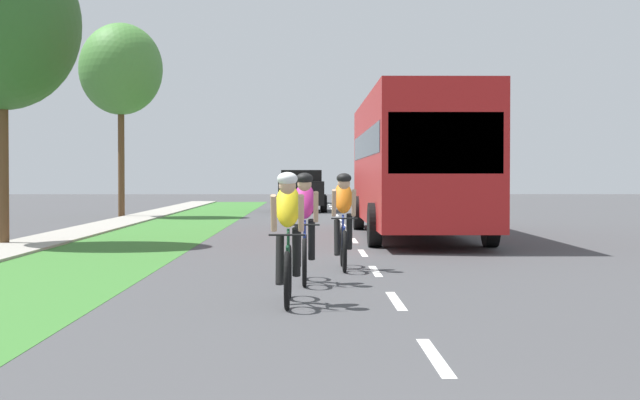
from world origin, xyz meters
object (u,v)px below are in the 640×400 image
Objects in this scene: cyclist_lead at (288,237)px; suv_black at (302,190)px; sedan_dark_green at (304,190)px; street_tree_near at (2,25)px; cyclist_trailing at (305,227)px; bus_red at (414,158)px; street_tree_far at (121,70)px; cyclist_distant at (343,220)px.

suv_black reaches higher than cyclist_lead.
street_tree_near reaches higher than sedan_dark_green.
cyclist_trailing is 0.25× the size of street_tree_near.
cyclist_lead is at bearing -102.46° from bus_red.
bus_red is at bearing 77.54° from cyclist_lead.
suv_black is at bearing -90.20° from sedan_dark_green.
street_tree_far reaches higher than suv_black.
suv_black is 0.69× the size of street_tree_near.
cyclist_trailing is 0.40× the size of sedan_dark_green.
cyclist_distant is 9.14m from bus_red.
sedan_dark_green is (-2.95, 30.38, -1.21)m from bus_red.
bus_red reaches higher than sedan_dark_green.
street_tree_far reaches higher than cyclist_distant.
suv_black is (-2.99, 17.82, -1.03)m from bus_red.
cyclist_lead is at bearing -100.58° from cyclist_distant.
bus_red is at bearing 75.91° from cyclist_trailing.
cyclist_trailing is 11.24m from bus_red.
cyclist_trailing is at bearing -104.09° from bus_red.
bus_red is at bearing 17.40° from street_tree_near.
street_tree_near is (-6.55, 10.20, 4.07)m from cyclist_lead.
cyclist_trailing is at bearing -89.68° from sedan_dark_green.
suv_black is at bearing 91.93° from cyclist_distant.
cyclist_distant is at bearing -69.85° from street_tree_far.
bus_red is 1.71× the size of street_tree_near.
cyclist_distant is at bearing -103.38° from bus_red.
sedan_dark_green is at bearing 78.96° from street_tree_near.
cyclist_distant is 0.24× the size of street_tree_far.
suv_black is (-0.27, 28.67, 0.14)m from cyclist_trailing.
street_tree_far is at bearing 110.15° from cyclist_distant.
cyclist_trailing is 2.12m from cyclist_distant.
cyclist_distant is at bearing -88.75° from sedan_dark_green.
street_tree_near is at bearing -162.60° from bus_red.
cyclist_distant is 26.66m from suv_black.
bus_red is (2.72, 10.85, 1.17)m from cyclist_trailing.
sedan_dark_green is 0.63× the size of street_tree_near.
cyclist_lead is 0.40× the size of sedan_dark_green.
cyclist_lead is 1.00× the size of cyclist_trailing.
street_tree_near reaches higher than bus_red.
cyclist_distant is (0.62, 2.03, 0.00)m from cyclist_trailing.
sedan_dark_green is 20.29m from street_tree_far.
sedan_dark_green is at bearing 70.07° from street_tree_far.
cyclist_distant is 0.40× the size of sedan_dark_green.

